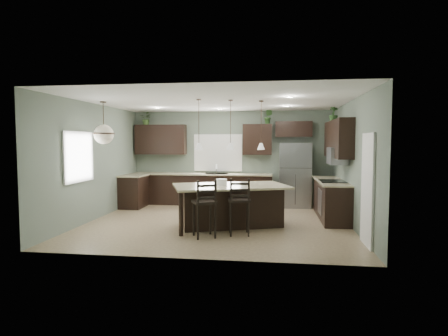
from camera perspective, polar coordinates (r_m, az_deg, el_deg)
ground at (r=8.83m, az=-1.00°, el=-8.30°), size 6.00×6.00×0.00m
pantry_door at (r=7.22m, az=21.02°, el=-3.11°), size 0.04×0.82×2.04m
window_back at (r=11.39m, az=-0.91°, el=2.34°), size 1.35×0.02×1.00m
window_left at (r=8.84m, az=-21.35°, el=1.59°), size 0.02×1.10×1.00m
left_return_cabs at (r=11.08m, az=-13.60°, el=-3.53°), size 0.60×0.90×0.90m
left_return_countertop at (r=11.02m, az=-13.54°, el=-1.11°), size 0.66×0.96×0.04m
back_lower_cabs at (r=11.28m, az=-3.39°, el=-3.29°), size 4.20×0.60×0.90m
back_countertop at (r=11.21m, az=-3.42°, el=-0.92°), size 4.20×0.66×0.04m
sink_inset at (r=11.13m, az=-1.15°, el=-0.87°), size 0.70×0.45×0.01m
faucet at (r=11.09m, az=-1.17°, el=-0.14°), size 0.02×0.02×0.28m
back_upper_left at (r=11.63m, az=-9.61°, el=4.29°), size 1.55×0.34×0.90m
back_upper_right at (r=11.12m, az=5.11°, el=4.35°), size 0.85×0.34×0.90m
fridge_header at (r=11.12m, az=10.56°, el=5.84°), size 1.05×0.34×0.45m
right_lower_cabs at (r=9.61m, az=16.01°, el=-4.71°), size 0.60×2.35×0.90m
right_countertop at (r=9.55m, az=15.94°, el=-1.92°), size 0.66×2.35×0.04m
cooktop at (r=9.27m, az=16.19°, el=-1.94°), size 0.58×0.75×0.02m
wall_oven_front at (r=9.30m, az=14.38°, el=-4.97°), size 0.01×0.72×0.60m
right_upper_cabs at (r=9.52m, az=16.96°, el=4.25°), size 0.34×2.35×0.90m
microwave at (r=9.25m, az=16.87°, el=1.78°), size 0.40×0.75×0.40m
refrigerator at (r=11.00m, az=10.74°, el=-1.05°), size 0.90×0.74×1.85m
kitchen_island at (r=8.35m, az=0.99°, el=-5.77°), size 2.78×2.14×0.92m
serving_dish at (r=8.23m, az=-0.37°, el=-2.17°), size 0.24×0.24×0.14m
bar_stool_left at (r=7.39m, az=-3.03°, el=-6.17°), size 0.57×0.57×1.15m
bar_stool_center at (r=7.58m, az=2.33°, el=-5.84°), size 0.50×0.50×1.17m
pendant_left at (r=8.11m, az=-3.86°, el=6.61°), size 0.17×0.17×1.10m
pendant_center at (r=8.24m, az=1.00°, el=6.58°), size 0.17×0.17×1.10m
pendant_right at (r=8.42m, az=5.68°, el=6.50°), size 0.17×0.17×1.10m
chandelier at (r=9.00m, az=-17.89°, el=6.57°), size 0.49×0.49×0.97m
plant_back_left at (r=11.76m, az=-11.75°, el=7.39°), size 0.40×0.36×0.38m
plant_back_right at (r=11.10m, az=6.77°, el=7.76°), size 0.29×0.26×0.43m
plant_right_wall at (r=10.10m, az=16.35°, el=7.89°), size 0.23×0.23×0.39m
room_shell at (r=8.63m, az=-1.02°, el=2.80°), size 6.00×6.00×6.00m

